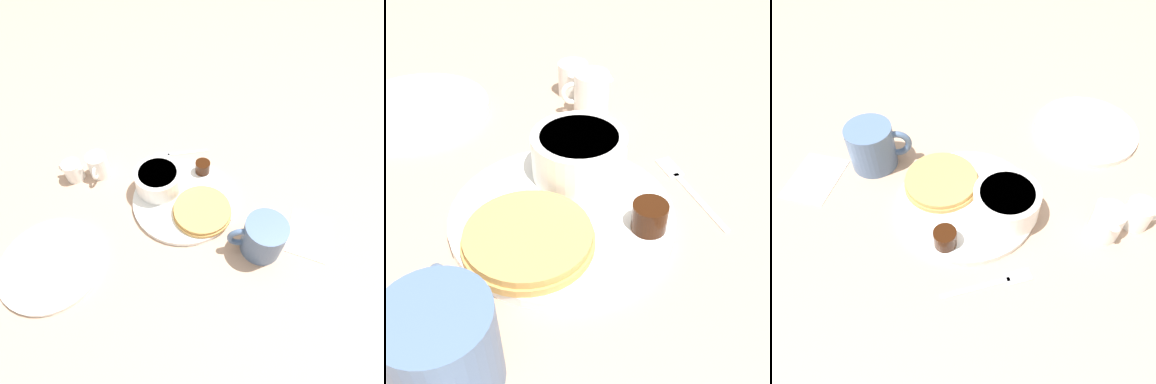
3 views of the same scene
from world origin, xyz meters
The scene contains 12 objects.
ground_plane centered at (0.00, 0.00, 0.00)m, with size 4.00×4.00×0.00m, color tan.
plate centered at (0.00, 0.00, 0.01)m, with size 0.25×0.25×0.01m.
pancake_stack centered at (-0.04, -0.05, 0.02)m, with size 0.14×0.14×0.02m.
bowl centered at (0.03, 0.07, 0.04)m, with size 0.11×0.11×0.06m.
syrup_cup centered at (0.09, -0.04, 0.03)m, with size 0.04×0.04×0.03m.
butter_ramekin centered at (0.05, 0.08, 0.03)m, with size 0.04×0.04×0.04m.
coffee_mug centered at (-0.11, -0.18, 0.04)m, with size 0.09×0.12×0.09m.
creamer_pitcher_near centered at (0.06, 0.23, 0.03)m, with size 0.08×0.05×0.07m.
creamer_pitcher_far centered at (0.04, 0.29, 0.03)m, with size 0.05×0.07×0.05m.
fork centered at (0.15, 0.05, 0.00)m, with size 0.05×0.14×0.00m.
napkin centered at (-0.06, -0.29, 0.00)m, with size 0.14×0.11×0.00m.
far_plate centered at (-0.20, 0.26, 0.01)m, with size 0.22×0.22×0.01m.
Camera 1 is at (-0.42, -0.07, 0.60)m, focal length 28.00 mm.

